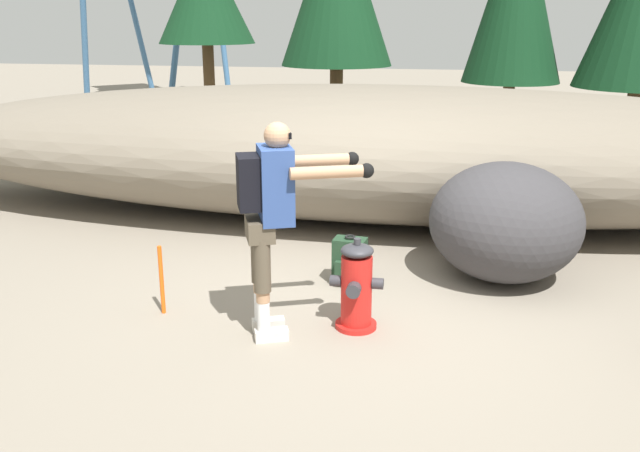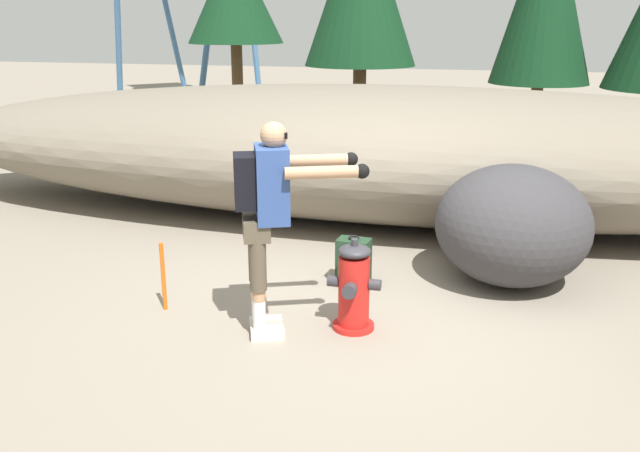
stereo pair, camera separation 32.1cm
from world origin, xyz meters
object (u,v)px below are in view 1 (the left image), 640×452
survey_stake (162,280)px  utility_worker (273,205)px  boulder_large (505,222)px  spare_backpack (350,262)px  fire_hydrant (356,288)px

survey_stake → utility_worker: bearing=-12.1°
utility_worker → boulder_large: 2.48m
spare_backpack → survey_stake: 1.75m
fire_hydrant → boulder_large: boulder_large is taller
fire_hydrant → survey_stake: fire_hydrant is taller
fire_hydrant → survey_stake: size_ratio=1.26×
spare_backpack → boulder_large: boulder_large is taller
utility_worker → survey_stake: 1.31m
fire_hydrant → utility_worker: 0.97m
spare_backpack → survey_stake: size_ratio=0.78×
utility_worker → boulder_large: (1.83, 1.60, -0.50)m
boulder_large → spare_backpack: bearing=-163.8°
boulder_large → survey_stake: (-2.87, -1.38, -0.26)m
utility_worker → spare_backpack: utility_worker is taller
boulder_large → survey_stake: boulder_large is taller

